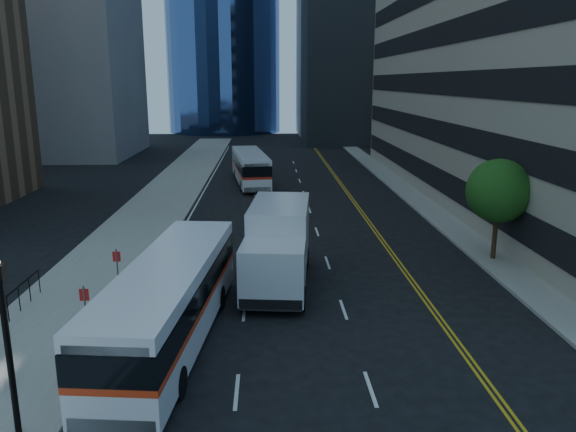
# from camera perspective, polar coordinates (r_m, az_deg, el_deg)

# --- Properties ---
(ground) EXTENTS (160.00, 160.00, 0.00)m
(ground) POSITION_cam_1_polar(r_m,az_deg,el_deg) (21.16, 5.03, -11.58)
(ground) COLOR black
(ground) RESTS_ON ground
(sidewalk_west) EXTENTS (5.00, 90.00, 0.15)m
(sidewalk_west) POSITION_cam_1_polar(r_m,az_deg,el_deg) (45.59, -12.22, 1.99)
(sidewalk_west) COLOR gray
(sidewalk_west) RESTS_ON ground
(sidewalk_east) EXTENTS (2.00, 90.00, 0.15)m
(sidewalk_east) POSITION_cam_1_polar(r_m,az_deg,el_deg) (46.35, 12.27, 2.18)
(sidewalk_east) COLOR gray
(sidewalk_east) RESTS_ON ground
(midrise_west) EXTENTS (18.00, 18.00, 35.00)m
(midrise_west) POSITION_cam_1_polar(r_m,az_deg,el_deg) (75.90, -23.12, 18.99)
(midrise_west) COLOR gray
(midrise_west) RESTS_ON ground
(street_tree) EXTENTS (3.20, 3.20, 5.10)m
(street_tree) POSITION_cam_1_polar(r_m,az_deg,el_deg) (29.85, 20.62, 2.39)
(street_tree) COLOR #332114
(street_tree) RESTS_ON sidewalk_east
(lamp_post) EXTENTS (0.28, 0.28, 4.56)m
(lamp_post) POSITION_cam_1_polar(r_m,az_deg,el_deg) (15.80, -26.63, -11.28)
(lamp_post) COLOR black
(lamp_post) RESTS_ON sidewalk_west
(bus_front) EXTENTS (3.68, 11.74, 2.98)m
(bus_front) POSITION_cam_1_polar(r_m,az_deg,el_deg) (20.00, -11.87, -8.30)
(bus_front) COLOR white
(bus_front) RESTS_ON ground
(bus_rear) EXTENTS (3.80, 11.15, 2.82)m
(bus_rear) POSITION_cam_1_polar(r_m,az_deg,el_deg) (50.13, -3.86, 5.00)
(bus_rear) COLOR white
(bus_rear) RESTS_ON ground
(box_truck) EXTENTS (3.29, 7.68, 3.57)m
(box_truck) POSITION_cam_1_polar(r_m,az_deg,el_deg) (25.00, -1.01, -2.93)
(box_truck) COLOR silver
(box_truck) RESTS_ON ground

